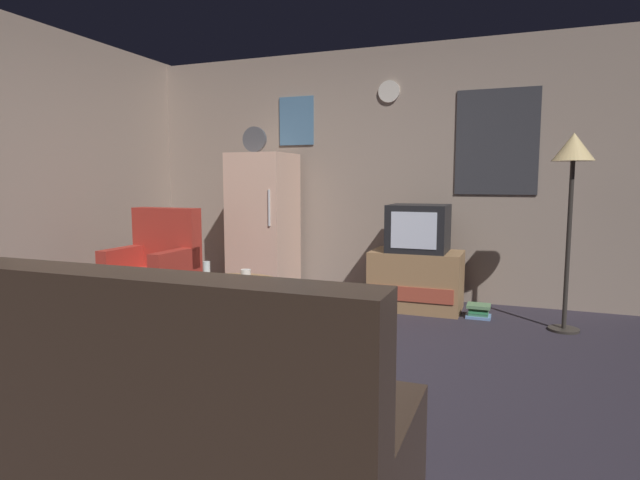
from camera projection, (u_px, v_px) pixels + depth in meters
The scene contains 13 objects.
ground_plane at pixel (265, 369), 3.34m from camera, with size 12.00×12.00×0.00m, color #2D2833.
wall_with_art at pixel (370, 174), 5.47m from camera, with size 5.20×0.12×2.57m.
fridge at pixel (263, 224), 5.48m from camera, with size 0.60×0.62×1.77m.
tv_stand at pixel (416, 280), 4.91m from camera, with size 0.84×0.53×0.55m.
crt_tv at pixel (419, 228), 4.84m from camera, with size 0.54×0.51×0.44m.
standing_lamp at pixel (573, 163), 4.06m from camera, with size 0.32×0.32×1.59m.
coffee_table at pixel (231, 312), 3.87m from camera, with size 0.72×0.72×0.47m.
wine_glass at pixel (207, 271), 3.84m from camera, with size 0.05×0.05×0.15m, color silver.
mug_ceramic_white at pixel (246, 275), 3.84m from camera, with size 0.08×0.08×0.09m, color silver.
remote_control at pixel (240, 284), 3.70m from camera, with size 0.15×0.04×0.02m, color black.
armchair at pixel (154, 276), 4.79m from camera, with size 0.68×0.68×0.96m.
couch at pixel (180, 422), 1.95m from camera, with size 1.70×0.80×0.92m.
book_stack at pixel (479, 311), 4.60m from camera, with size 0.21×0.17×0.12m.
Camera 1 is at (1.49, -2.89, 1.21)m, focal length 29.01 mm.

